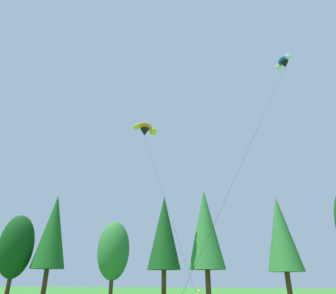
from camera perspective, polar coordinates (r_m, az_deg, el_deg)
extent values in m
cylinder|color=#472D19|center=(52.12, -28.28, -22.54)|extent=(0.59, 0.59, 2.91)
ellipsoid|color=#0F3D14|center=(52.33, -27.04, -16.51)|extent=(4.94, 4.94, 9.11)
cylinder|color=#472D19|center=(50.70, -22.53, -22.95)|extent=(0.68, 0.68, 3.90)
cone|color=#19561E|center=(51.20, -21.17, -14.63)|extent=(4.90, 4.90, 11.10)
cylinder|color=#472D19|center=(47.36, -10.89, -24.99)|extent=(0.57, 0.57, 2.66)
ellipsoid|color=#2D7033|center=(47.53, -10.39, -18.83)|extent=(4.67, 4.67, 8.33)
cylinder|color=#472D19|center=(45.19, -0.80, -24.78)|extent=(0.66, 0.66, 3.70)
cone|color=#144719|center=(45.67, -0.75, -15.82)|extent=(4.73, 4.73, 10.53)
cylinder|color=#472D19|center=(40.15, 7.71, -24.77)|extent=(0.65, 0.65, 3.55)
cone|color=#2D7033|center=(40.64, 7.17, -15.10)|extent=(4.61, 4.61, 10.11)
cylinder|color=#472D19|center=(42.42, 22.15, -23.50)|extent=(0.62, 0.62, 3.30)
cone|color=#2D7033|center=(42.79, 20.79, -15.07)|extent=(4.39, 4.39, 9.39)
sphere|color=tan|center=(24.54, 5.98, -25.81)|extent=(0.22, 0.22, 0.22)
ellipsoid|color=orange|center=(41.43, -4.37, 3.89)|extent=(2.37, 2.50, 1.14)
ellipsoid|color=yellow|center=(41.87, -2.84, 2.95)|extent=(1.52, 1.46, 1.30)
ellipsoid|color=yellow|center=(40.68, -5.99, 3.92)|extent=(1.50, 1.48, 1.30)
cone|color=black|center=(41.15, -4.50, 2.82)|extent=(1.67, 1.67, 1.02)
cylinder|color=black|center=(31.67, -1.00, -8.62)|extent=(8.67, 10.01, 19.26)
ellipsoid|color=blue|center=(34.65, 21.21, 15.18)|extent=(1.51, 1.66, 0.64)
ellipsoid|color=white|center=(33.98, 22.10, 15.70)|extent=(1.03, 1.01, 0.77)
ellipsoid|color=white|center=(35.03, 20.47, 14.06)|extent=(0.98, 0.98, 0.77)
cone|color=black|center=(34.37, 21.46, 14.46)|extent=(1.06, 1.06, 0.66)
cylinder|color=black|center=(23.57, 15.78, 1.20)|extent=(8.55, 11.55, 20.90)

